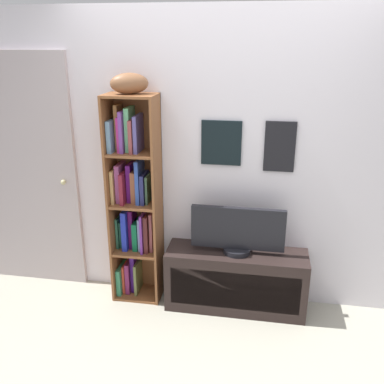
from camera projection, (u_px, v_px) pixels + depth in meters
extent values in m
cube|color=silver|center=(224.00, 163.00, 3.45)|extent=(4.80, 0.06, 2.39)
cube|color=black|center=(221.00, 143.00, 3.35)|extent=(0.32, 0.02, 0.35)
cube|color=#BDA797|center=(221.00, 143.00, 3.35)|extent=(0.27, 0.01, 0.30)
cube|color=black|center=(280.00, 147.00, 3.29)|extent=(0.24, 0.02, 0.39)
cube|color=tan|center=(280.00, 147.00, 3.28)|extent=(0.19, 0.01, 0.34)
cube|color=brown|center=(113.00, 201.00, 3.54)|extent=(0.02, 0.28, 1.75)
cube|color=brown|center=(158.00, 204.00, 3.48)|extent=(0.02, 0.28, 1.75)
cube|color=brown|center=(140.00, 197.00, 3.64)|extent=(0.40, 0.01, 1.75)
cube|color=brown|center=(139.00, 293.00, 3.81)|extent=(0.36, 0.27, 0.02)
cube|color=brown|center=(137.00, 250.00, 3.66)|extent=(0.36, 0.27, 0.02)
cube|color=brown|center=(135.00, 204.00, 3.52)|extent=(0.36, 0.27, 0.02)
cube|color=brown|center=(133.00, 153.00, 3.37)|extent=(0.36, 0.27, 0.02)
cube|color=brown|center=(130.00, 95.00, 3.22)|extent=(0.36, 0.27, 0.02)
cube|color=#338057|center=(122.00, 277.00, 3.80)|extent=(0.04, 0.23, 0.25)
cube|color=#C23D28|center=(126.00, 276.00, 3.82)|extent=(0.02, 0.19, 0.26)
cube|color=#742353|center=(130.00, 275.00, 3.81)|extent=(0.04, 0.19, 0.28)
cube|color=#391471|center=(135.00, 271.00, 3.80)|extent=(0.04, 0.15, 0.36)
cube|color=#5B6336|center=(138.00, 276.00, 3.79)|extent=(0.02, 0.20, 0.29)
cube|color=#275943|center=(120.00, 231.00, 3.69)|extent=(0.02, 0.16, 0.27)
cube|color=#1E4F3B|center=(124.00, 233.00, 3.70)|extent=(0.03, 0.14, 0.23)
cube|color=#1E2EB0|center=(127.00, 228.00, 3.64)|extent=(0.04, 0.20, 0.35)
cube|color=#4F0E4E|center=(133.00, 228.00, 3.66)|extent=(0.04, 0.15, 0.34)
cube|color=#0F6039|center=(137.00, 234.00, 3.65)|extent=(0.04, 0.19, 0.25)
cube|color=#748AB5|center=(142.00, 232.00, 3.64)|extent=(0.03, 0.19, 0.29)
cube|color=#692D90|center=(144.00, 231.00, 3.61)|extent=(0.02, 0.23, 0.34)
cube|color=#502122|center=(148.00, 231.00, 3.61)|extent=(0.03, 0.21, 0.33)
cube|color=#AB5960|center=(153.00, 230.00, 3.62)|extent=(0.02, 0.17, 0.34)
cube|color=tan|center=(116.00, 185.00, 3.51)|extent=(0.03, 0.22, 0.28)
cube|color=#9A4782|center=(121.00, 182.00, 3.51)|extent=(0.04, 0.19, 0.32)
cube|color=maroon|center=(125.00, 186.00, 3.50)|extent=(0.03, 0.23, 0.26)
cube|color=#55136B|center=(131.00, 182.00, 3.51)|extent=(0.04, 0.16, 0.32)
cube|color=brown|center=(136.00, 186.00, 3.51)|extent=(0.04, 0.18, 0.26)
cube|color=#2C4AA0|center=(140.00, 181.00, 3.47)|extent=(0.03, 0.20, 0.36)
cube|color=navy|center=(145.00, 188.00, 3.49)|extent=(0.03, 0.20, 0.25)
cube|color=#456A4D|center=(149.00, 188.00, 3.50)|extent=(0.02, 0.18, 0.23)
cube|color=#6589A6|center=(113.00, 135.00, 3.37)|extent=(0.04, 0.23, 0.25)
cube|color=#9D6B3A|center=(119.00, 127.00, 3.38)|extent=(0.03, 0.15, 0.36)
cube|color=#BA2B83|center=(122.00, 133.00, 3.36)|extent=(0.02, 0.20, 0.28)
cube|color=#703B93|center=(124.00, 131.00, 3.35)|extent=(0.03, 0.21, 0.32)
cube|color=#6DCA8A|center=(130.00, 129.00, 3.35)|extent=(0.04, 0.17, 0.34)
cube|color=brown|center=(134.00, 135.00, 3.34)|extent=(0.03, 0.22, 0.26)
cube|color=#575094|center=(138.00, 133.00, 3.34)|extent=(0.03, 0.21, 0.29)
ellipsoid|color=brown|center=(129.00, 83.00, 3.19)|extent=(0.32, 0.25, 0.16)
cube|color=black|center=(236.00, 280.00, 3.56)|extent=(1.15, 0.35, 0.51)
cube|color=black|center=(234.00, 291.00, 3.40)|extent=(1.03, 0.01, 0.33)
cylinder|color=black|center=(237.00, 250.00, 3.46)|extent=(0.22, 0.22, 0.04)
cube|color=black|center=(238.00, 228.00, 3.40)|extent=(0.75, 0.04, 0.35)
cube|color=#2C2942|center=(238.00, 229.00, 3.39)|extent=(0.71, 0.01, 0.31)
cube|color=#AEA1A3|center=(28.00, 174.00, 3.73)|extent=(0.90, 0.04, 2.06)
cube|color=gray|center=(21.00, 128.00, 3.57)|extent=(0.57, 0.01, 0.74)
cube|color=gray|center=(34.00, 222.00, 3.87)|extent=(0.57, 0.01, 0.74)
sphere|color=tan|center=(63.00, 182.00, 3.65)|extent=(0.04, 0.04, 0.04)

